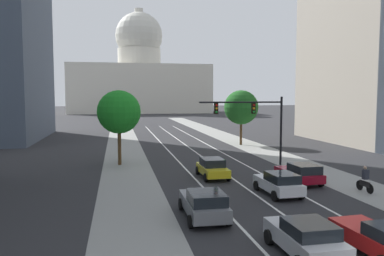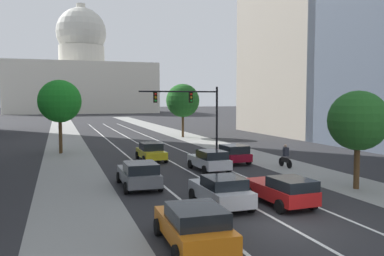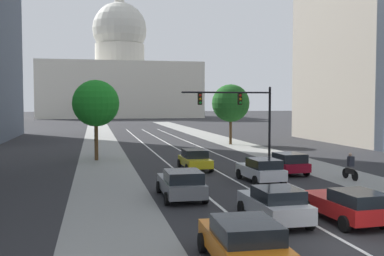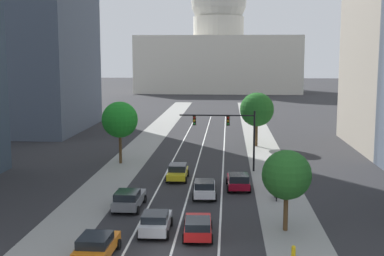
{
  "view_description": "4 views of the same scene",
  "coord_description": "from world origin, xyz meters",
  "px_view_note": "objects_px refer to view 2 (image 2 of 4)",
  "views": [
    {
      "loc": [
        -8.61,
        -10.0,
        6.3
      ],
      "look_at": [
        -2.8,
        19.95,
        3.77
      ],
      "focal_mm": 36.21,
      "sensor_mm": 36.0,
      "label": 1
    },
    {
      "loc": [
        -8.61,
        -13.77,
        5.08
      ],
      "look_at": [
        2.18,
        18.9,
        2.6
      ],
      "focal_mm": 38.04,
      "sensor_mm": 36.0,
      "label": 2
    },
    {
      "loc": [
        -8.61,
        -13.66,
        4.92
      ],
      "look_at": [
        -0.63,
        23.37,
        2.8
      ],
      "focal_mm": 42.69,
      "sensor_mm": 36.0,
      "label": 3
    },
    {
      "loc": [
        3.33,
        -29.4,
        11.83
      ],
      "look_at": [
        -1.14,
        34.15,
        2.82
      ],
      "focal_mm": 48.37,
      "sensor_mm": 36.0,
      "label": 4
    }
  ],
  "objects_px": {
    "street_tree_mid_right": "(183,101)",
    "traffic_signal_mast": "(193,105)",
    "car_orange": "(194,225)",
    "car_yellow": "(151,151)",
    "street_tree_near_left": "(60,101)",
    "car_crimson": "(231,153)",
    "capitol_building": "(82,76)",
    "street_tree_far_right": "(358,121)",
    "car_red": "(282,190)",
    "cyclist": "(285,156)",
    "car_white": "(210,160)",
    "car_silver": "(221,191)",
    "car_gray": "(139,174)"
  },
  "relations": [
    {
      "from": "street_tree_mid_right",
      "to": "traffic_signal_mast",
      "type": "bearing_deg",
      "value": -103.44
    },
    {
      "from": "car_orange",
      "to": "car_yellow",
      "type": "bearing_deg",
      "value": -6.71
    },
    {
      "from": "street_tree_near_left",
      "to": "car_crimson",
      "type": "bearing_deg",
      "value": -38.76
    },
    {
      "from": "capitol_building",
      "to": "traffic_signal_mast",
      "type": "xyz_separation_m",
      "value": [
        3.53,
        -116.48,
        -8.67
      ]
    },
    {
      "from": "car_crimson",
      "to": "car_orange",
      "type": "relative_size",
      "value": 1.03
    },
    {
      "from": "street_tree_far_right",
      "to": "street_tree_near_left",
      "type": "xyz_separation_m",
      "value": [
        -15.73,
        20.91,
        0.99
      ]
    },
    {
      "from": "street_tree_near_left",
      "to": "street_tree_far_right",
      "type": "bearing_deg",
      "value": -53.05
    },
    {
      "from": "car_red",
      "to": "cyclist",
      "type": "xyz_separation_m",
      "value": [
        5.87,
        9.4,
        0.09
      ]
    },
    {
      "from": "street_tree_mid_right",
      "to": "street_tree_near_left",
      "type": "distance_m",
      "value": 19.48
    },
    {
      "from": "car_red",
      "to": "street_tree_mid_right",
      "type": "distance_m",
      "value": 35.26
    },
    {
      "from": "street_tree_near_left",
      "to": "car_red",
      "type": "bearing_deg",
      "value": -66.54
    },
    {
      "from": "traffic_signal_mast",
      "to": "street_tree_near_left",
      "type": "bearing_deg",
      "value": 166.27
    },
    {
      "from": "car_white",
      "to": "street_tree_far_right",
      "type": "xyz_separation_m",
      "value": [
        5.86,
        -7.88,
        3.07
      ]
    },
    {
      "from": "street_tree_near_left",
      "to": "car_silver",
      "type": "bearing_deg",
      "value": -72.39
    },
    {
      "from": "cyclist",
      "to": "street_tree_far_right",
      "type": "bearing_deg",
      "value": 178.15
    },
    {
      "from": "car_orange",
      "to": "traffic_signal_mast",
      "type": "height_order",
      "value": "traffic_signal_mast"
    },
    {
      "from": "car_gray",
      "to": "car_white",
      "type": "bearing_deg",
      "value": -56.4
    },
    {
      "from": "street_tree_far_right",
      "to": "street_tree_mid_right",
      "type": "xyz_separation_m",
      "value": [
        -0.24,
        32.73,
        0.99
      ]
    },
    {
      "from": "street_tree_near_left",
      "to": "car_yellow",
      "type": "bearing_deg",
      "value": -45.09
    },
    {
      "from": "capitol_building",
      "to": "car_orange",
      "type": "relative_size",
      "value": 12.19
    },
    {
      "from": "street_tree_near_left",
      "to": "street_tree_mid_right",
      "type": "bearing_deg",
      "value": 37.34
    },
    {
      "from": "capitol_building",
      "to": "car_silver",
      "type": "bearing_deg",
      "value": -90.6
    },
    {
      "from": "traffic_signal_mast",
      "to": "cyclist",
      "type": "bearing_deg",
      "value": -70.07
    },
    {
      "from": "traffic_signal_mast",
      "to": "capitol_building",
      "type": "bearing_deg",
      "value": 91.74
    },
    {
      "from": "car_gray",
      "to": "street_tree_far_right",
      "type": "bearing_deg",
      "value": -109.14
    },
    {
      "from": "car_orange",
      "to": "cyclist",
      "type": "distance_m",
      "value": 17.62
    },
    {
      "from": "car_gray",
      "to": "street_tree_mid_right",
      "type": "height_order",
      "value": "street_tree_mid_right"
    },
    {
      "from": "street_tree_far_right",
      "to": "street_tree_near_left",
      "type": "bearing_deg",
      "value": 126.95
    },
    {
      "from": "car_red",
      "to": "car_yellow",
      "type": "relative_size",
      "value": 1.01
    },
    {
      "from": "car_gray",
      "to": "car_yellow",
      "type": "relative_size",
      "value": 1.1
    },
    {
      "from": "car_white",
      "to": "street_tree_far_right",
      "type": "distance_m",
      "value": 10.29
    },
    {
      "from": "capitol_building",
      "to": "car_red",
      "type": "relative_size",
      "value": 12.21
    },
    {
      "from": "capitol_building",
      "to": "street_tree_mid_right",
      "type": "bearing_deg",
      "value": -86.03
    },
    {
      "from": "car_red",
      "to": "car_orange",
      "type": "distance_m",
      "value": 6.91
    },
    {
      "from": "capitol_building",
      "to": "cyclist",
      "type": "relative_size",
      "value": 29.86
    },
    {
      "from": "cyclist",
      "to": "street_tree_far_right",
      "type": "distance_m",
      "value": 8.13
    },
    {
      "from": "street_tree_mid_right",
      "to": "capitol_building",
      "type": "bearing_deg",
      "value": 93.97
    },
    {
      "from": "car_silver",
      "to": "street_tree_far_right",
      "type": "bearing_deg",
      "value": -83.11
    },
    {
      "from": "car_gray",
      "to": "street_tree_mid_right",
      "type": "distance_m",
      "value": 30.98
    },
    {
      "from": "street_tree_near_left",
      "to": "car_white",
      "type": "bearing_deg",
      "value": -52.86
    },
    {
      "from": "car_silver",
      "to": "car_orange",
      "type": "height_order",
      "value": "car_silver"
    },
    {
      "from": "capitol_building",
      "to": "street_tree_far_right",
      "type": "height_order",
      "value": "capitol_building"
    },
    {
      "from": "car_white",
      "to": "street_tree_mid_right",
      "type": "bearing_deg",
      "value": -15.01
    },
    {
      "from": "car_silver",
      "to": "street_tree_near_left",
      "type": "height_order",
      "value": "street_tree_near_left"
    },
    {
      "from": "street_tree_mid_right",
      "to": "street_tree_far_right",
      "type": "bearing_deg",
      "value": -89.58
    },
    {
      "from": "capitol_building",
      "to": "car_silver",
      "type": "height_order",
      "value": "capitol_building"
    },
    {
      "from": "car_red",
      "to": "cyclist",
      "type": "relative_size",
      "value": 2.45
    },
    {
      "from": "car_gray",
      "to": "car_silver",
      "type": "bearing_deg",
      "value": -151.23
    },
    {
      "from": "car_silver",
      "to": "traffic_signal_mast",
      "type": "height_order",
      "value": "traffic_signal_mast"
    },
    {
      "from": "capitol_building",
      "to": "car_orange",
      "type": "bearing_deg",
      "value": -91.75
    }
  ]
}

